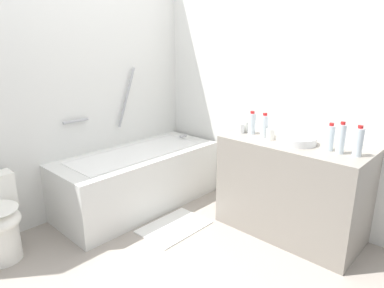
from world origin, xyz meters
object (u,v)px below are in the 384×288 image
object	(u,v)px
drinking_glass_1	(241,128)
water_bottle_4	(358,142)
sink_faucet	(306,136)
water_bottle_2	(341,139)
sink_basin	(296,140)
drinking_glass_2	(270,134)
bathtub	(139,177)
water_bottle_1	(330,138)
drinking_glass_0	(246,126)
bath_mat	(174,227)
water_bottle_3	(264,126)
water_bottle_0	(252,123)

from	to	relation	value
drinking_glass_1	water_bottle_4	bearing A→B (deg)	-88.09
sink_faucet	water_bottle_2	bearing A→B (deg)	-119.58
sink_basin	drinking_glass_2	size ratio (longest dim) A/B	3.37
bathtub	water_bottle_1	size ratio (longest dim) A/B	7.73
sink_basin	drinking_glass_2	xyz separation A→B (m)	(-0.04, 0.22, 0.02)
drinking_glass_0	drinking_glass_2	bearing A→B (deg)	-105.52
sink_faucet	water_bottle_2	xyz separation A→B (m)	(-0.20, -0.36, 0.09)
water_bottle_1	drinking_glass_2	distance (m)	0.49
water_bottle_1	water_bottle_4	world-z (taller)	water_bottle_4
sink_basin	bath_mat	size ratio (longest dim) A/B	0.51
sink_faucet	water_bottle_4	size ratio (longest dim) A/B	0.66
water_bottle_3	water_bottle_2	bearing A→B (deg)	-91.14
water_bottle_1	water_bottle_3	world-z (taller)	water_bottle_1
drinking_glass_1	drinking_glass_2	xyz separation A→B (m)	(-0.01, -0.31, 0.00)
bathtub	drinking_glass_0	bearing A→B (deg)	-56.37
sink_faucet	water_bottle_0	size ratio (longest dim) A/B	0.73
water_bottle_2	water_bottle_4	size ratio (longest dim) A/B	1.06
bathtub	water_bottle_2	world-z (taller)	bathtub
drinking_glass_0	drinking_glass_1	world-z (taller)	drinking_glass_0
drinking_glass_0	drinking_glass_2	size ratio (longest dim) A/B	1.06
water_bottle_3	water_bottle_4	size ratio (longest dim) A/B	0.93
drinking_glass_0	bath_mat	distance (m)	1.15
water_bottle_0	water_bottle_1	bearing A→B (deg)	-91.30
water_bottle_3	drinking_glass_1	xyz separation A→B (m)	(-0.02, 0.23, -0.06)
water_bottle_4	drinking_glass_1	bearing A→B (deg)	91.91
bathtub	drinking_glass_1	distance (m)	1.18
drinking_glass_0	drinking_glass_2	distance (m)	0.32
bath_mat	drinking_glass_2	bearing A→B (deg)	-45.48
sink_basin	water_bottle_1	bearing A→B (deg)	-89.69
sink_basin	drinking_glass_2	distance (m)	0.22
sink_faucet	drinking_glass_1	distance (m)	0.57
bathtub	sink_faucet	distance (m)	1.69
drinking_glass_2	bath_mat	bearing A→B (deg)	134.52
water_bottle_3	bath_mat	world-z (taller)	water_bottle_3
sink_basin	water_bottle_0	distance (m)	0.45
sink_basin	sink_faucet	xyz separation A→B (m)	(0.18, 0.00, -0.00)
water_bottle_0	water_bottle_3	size ratio (longest dim) A/B	0.97
sink_faucet	water_bottle_1	world-z (taller)	water_bottle_1
water_bottle_1	water_bottle_2	bearing A→B (deg)	-103.20
water_bottle_1	water_bottle_4	xyz separation A→B (m)	(0.00, -0.20, 0.01)
water_bottle_1	water_bottle_2	xyz separation A→B (m)	(-0.02, -0.09, 0.01)
water_bottle_3	drinking_glass_1	size ratio (longest dim) A/B	2.44
drinking_glass_1	drinking_glass_2	bearing A→B (deg)	-91.91
water_bottle_1	water_bottle_3	xyz separation A→B (m)	(-0.01, 0.57, -0.00)
water_bottle_2	drinking_glass_2	size ratio (longest dim) A/B	2.59
water_bottle_3	drinking_glass_1	bearing A→B (deg)	95.93
sink_faucet	water_bottle_1	distance (m)	0.33
water_bottle_4	sink_basin	bearing A→B (deg)	90.45
water_bottle_3	sink_faucet	bearing A→B (deg)	-57.96
water_bottle_4	drinking_glass_2	bearing A→B (deg)	93.62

